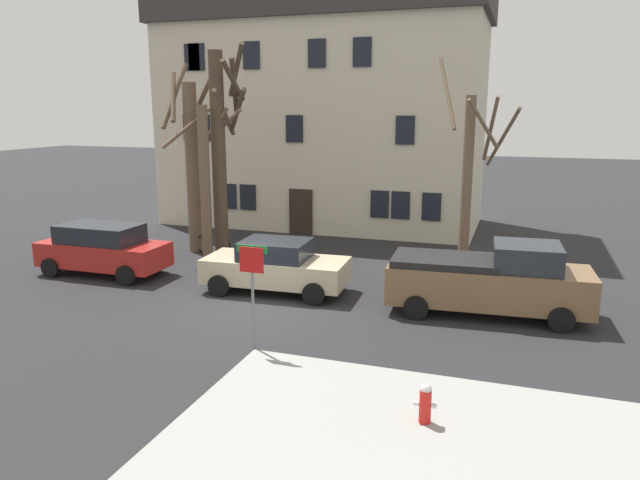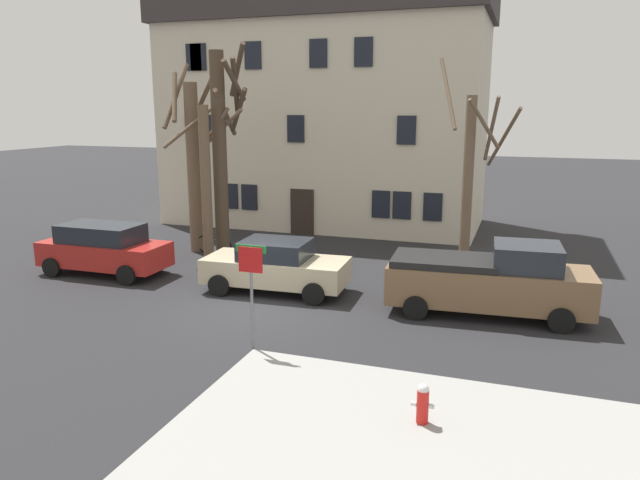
% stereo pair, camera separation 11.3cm
% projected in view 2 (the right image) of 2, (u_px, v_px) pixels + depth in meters
% --- Properties ---
extents(ground_plane, '(120.00, 120.00, 0.00)m').
position_uv_depth(ground_plane, '(254.00, 309.00, 17.32)').
color(ground_plane, '#262628').
extents(sidewalk_slab, '(8.73, 6.44, 0.12)m').
position_uv_depth(sidewalk_slab, '(410.00, 460.00, 9.79)').
color(sidewalk_slab, '#999993').
rests_on(sidewalk_slab, ground_plane).
extents(building_main, '(15.73, 6.94, 11.82)m').
position_uv_depth(building_main, '(324.00, 102.00, 29.22)').
color(building_main, beige).
rests_on(building_main, ground_plane).
extents(tree_bare_near, '(2.70, 2.78, 7.46)m').
position_uv_depth(tree_bare_near, '(194.00, 158.00, 23.55)').
color(tree_bare_near, brown).
rests_on(tree_bare_near, ground_plane).
extents(tree_bare_mid, '(3.03, 1.94, 6.03)m').
position_uv_depth(tree_bare_mid, '(206.00, 177.00, 22.18)').
color(tree_bare_mid, brown).
rests_on(tree_bare_mid, ground_plane).
extents(tree_bare_far, '(1.50, 2.04, 8.04)m').
position_uv_depth(tree_bare_far, '(222.00, 149.00, 22.46)').
color(tree_bare_far, '#4C3D2D').
rests_on(tree_bare_far, ground_plane).
extents(tree_bare_end, '(2.84, 2.83, 7.38)m').
position_uv_depth(tree_bare_end, '(470.00, 176.00, 20.30)').
color(tree_bare_end, brown).
rests_on(tree_bare_end, ground_plane).
extents(car_red_wagon, '(4.50, 2.04, 1.77)m').
position_uv_depth(car_red_wagon, '(104.00, 248.00, 20.78)').
color(car_red_wagon, '#AD231E').
rests_on(car_red_wagon, ground_plane).
extents(car_beige_sedan, '(4.59, 2.28, 1.67)m').
position_uv_depth(car_beige_sedan, '(276.00, 266.00, 18.81)').
color(car_beige_sedan, '#C6B793').
rests_on(car_beige_sedan, ground_plane).
extents(pickup_truck_brown, '(5.65, 2.43, 2.09)m').
position_uv_depth(pickup_truck_brown, '(490.00, 280.00, 16.65)').
color(pickup_truck_brown, brown).
rests_on(pickup_truck_brown, ground_plane).
extents(fire_hydrant, '(0.42, 0.22, 0.76)m').
position_uv_depth(fire_hydrant, '(423.00, 403.00, 10.77)').
color(fire_hydrant, red).
rests_on(fire_hydrant, sidewalk_slab).
extents(street_sign_pole, '(0.76, 0.07, 2.63)m').
position_uv_depth(street_sign_pole, '(251.00, 278.00, 13.86)').
color(street_sign_pole, slate).
rests_on(street_sign_pole, ground_plane).
extents(bicycle_leaning, '(1.73, 0.37, 1.03)m').
position_uv_depth(bicycle_leaning, '(214.00, 245.00, 23.70)').
color(bicycle_leaning, black).
rests_on(bicycle_leaning, ground_plane).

